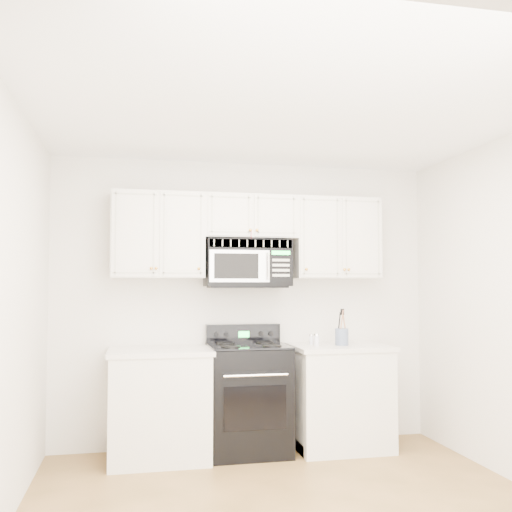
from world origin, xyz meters
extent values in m
cube|color=white|center=(0.00, 0.00, 2.60)|extent=(3.50, 3.50, 0.01)
cube|color=beige|center=(0.00, 1.75, 1.30)|extent=(3.50, 0.01, 2.60)
cube|color=beige|center=(0.00, -1.75, 1.30)|extent=(3.50, 0.01, 2.60)
cube|color=beige|center=(-1.75, 0.00, 1.30)|extent=(0.01, 3.50, 2.60)
cube|color=beige|center=(-0.80, 1.44, 0.44)|extent=(0.82, 0.63, 0.88)
cube|color=silver|center=(-0.80, 1.44, 0.90)|extent=(0.86, 0.65, 0.04)
cube|color=black|center=(-0.80, 1.48, 0.05)|extent=(0.82, 0.55, 0.10)
cube|color=beige|center=(0.80, 1.44, 0.44)|extent=(0.82, 0.63, 0.88)
cube|color=silver|center=(0.80, 1.44, 0.90)|extent=(0.86, 0.65, 0.04)
cube|color=black|center=(0.80, 1.48, 0.05)|extent=(0.82, 0.55, 0.10)
cube|color=black|center=(-0.04, 1.46, 0.46)|extent=(0.68, 0.59, 0.92)
cube|color=black|center=(-0.04, 1.16, 0.45)|extent=(0.52, 0.01, 0.36)
cylinder|color=white|center=(-0.04, 1.13, 0.72)|extent=(0.54, 0.02, 0.02)
cube|color=black|center=(-0.04, 1.46, 0.93)|extent=(0.68, 0.59, 0.02)
cube|color=black|center=(-0.04, 1.71, 1.01)|extent=(0.68, 0.08, 0.18)
cube|color=#22D945|center=(-0.04, 1.67, 1.01)|extent=(0.10, 0.00, 0.05)
cube|color=beige|center=(-0.82, 1.58, 1.90)|extent=(0.80, 0.33, 0.75)
cube|color=beige|center=(0.82, 1.58, 1.90)|extent=(0.80, 0.33, 0.75)
cube|color=beige|center=(0.00, 1.58, 2.08)|extent=(0.84, 0.33, 0.39)
sphere|color=gold|center=(-0.84, 1.40, 1.60)|extent=(0.03, 0.03, 0.03)
sphere|color=gold|center=(-0.48, 1.40, 1.60)|extent=(0.03, 0.03, 0.03)
sphere|color=gold|center=(0.48, 1.40, 1.60)|extent=(0.03, 0.03, 0.03)
sphere|color=gold|center=(0.84, 1.40, 1.60)|extent=(0.03, 0.03, 0.03)
sphere|color=gold|center=(-0.03, 1.40, 1.94)|extent=(0.03, 0.03, 0.03)
sphere|color=gold|center=(0.03, 1.40, 1.94)|extent=(0.03, 0.03, 0.03)
cylinder|color=#A70D17|center=(-0.02, 1.40, 1.89)|extent=(0.00, 0.00, 0.10)
sphere|color=gold|center=(-0.02, 1.40, 1.83)|extent=(0.03, 0.03, 0.03)
cube|color=black|center=(-0.03, 1.56, 1.66)|extent=(0.75, 0.38, 0.42)
cube|color=#B5B3A2|center=(-0.03, 1.38, 1.82)|extent=(0.73, 0.01, 0.07)
cube|color=#BCBCBC|center=(-0.13, 1.37, 1.62)|extent=(0.53, 0.01, 0.28)
cube|color=black|center=(-0.16, 1.36, 1.62)|extent=(0.39, 0.01, 0.22)
cube|color=black|center=(0.24, 1.37, 1.62)|extent=(0.21, 0.01, 0.28)
cube|color=#22D945|center=(0.24, 1.36, 1.74)|extent=(0.17, 0.00, 0.03)
cylinder|color=white|center=(0.12, 1.33, 1.62)|extent=(0.02, 0.02, 0.24)
cylinder|color=#4B5A6C|center=(0.81, 1.40, 0.99)|extent=(0.12, 0.12, 0.15)
cylinder|color=#9F6647|center=(0.84, 1.40, 1.07)|extent=(0.01, 0.01, 0.26)
cylinder|color=black|center=(0.79, 1.43, 1.08)|extent=(0.01, 0.01, 0.28)
cylinder|color=#9F6647|center=(0.79, 1.37, 1.09)|extent=(0.01, 0.01, 0.30)
cylinder|color=silver|center=(0.57, 1.38, 0.97)|extent=(0.04, 0.04, 0.09)
cylinder|color=white|center=(0.57, 1.38, 1.02)|extent=(0.05, 0.05, 0.02)
cylinder|color=silver|center=(0.55, 1.48, 0.96)|extent=(0.04, 0.04, 0.08)
cylinder|color=white|center=(0.55, 1.48, 1.01)|extent=(0.04, 0.04, 0.02)
camera|label=1|loc=(-1.01, -3.47, 1.46)|focal=40.00mm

